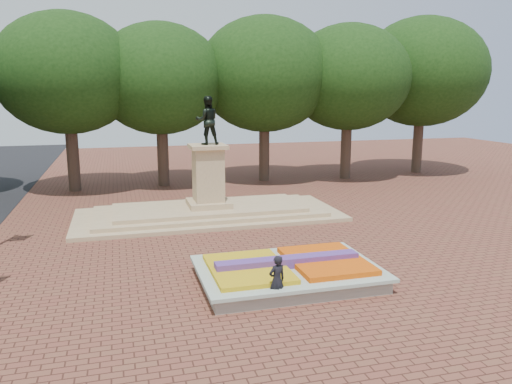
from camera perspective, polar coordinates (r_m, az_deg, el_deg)
ground at (r=19.52m, az=-1.12°, el=-8.42°), size 90.00×90.00×0.00m
flower_bed at (r=17.88m, az=3.74°, el=-9.05°), size 6.30×4.30×0.91m
monument at (r=26.81m, az=-5.42°, el=-1.01°), size 14.00×6.00×6.40m
tree_row_back at (r=36.45m, az=-4.79°, el=11.43°), size 44.80×8.80×10.43m
pedestrian at (r=15.91m, az=2.41°, el=-10.03°), size 0.67×0.52×1.61m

